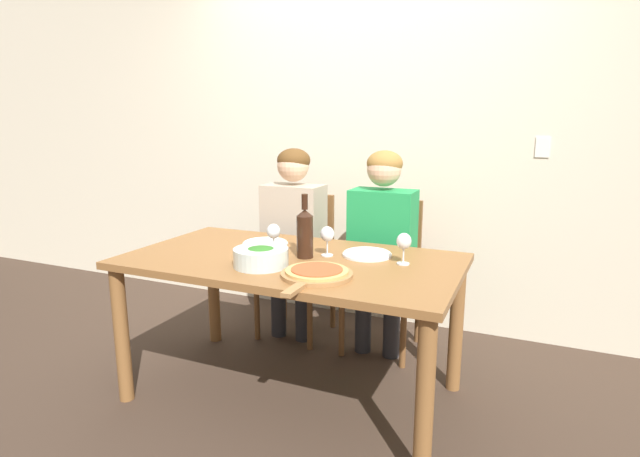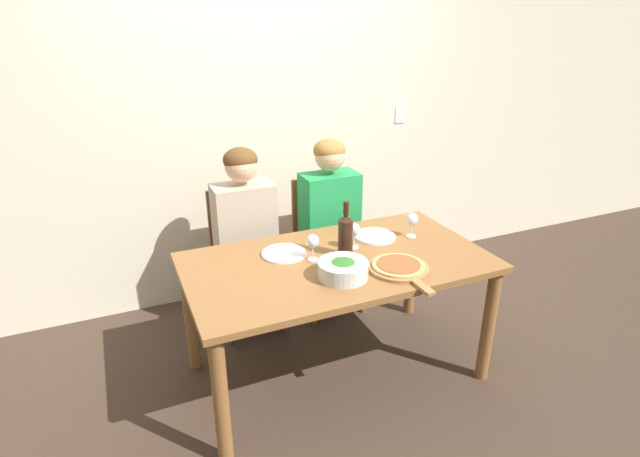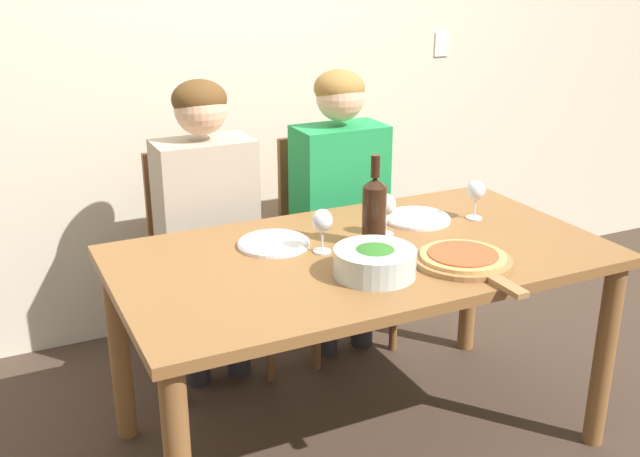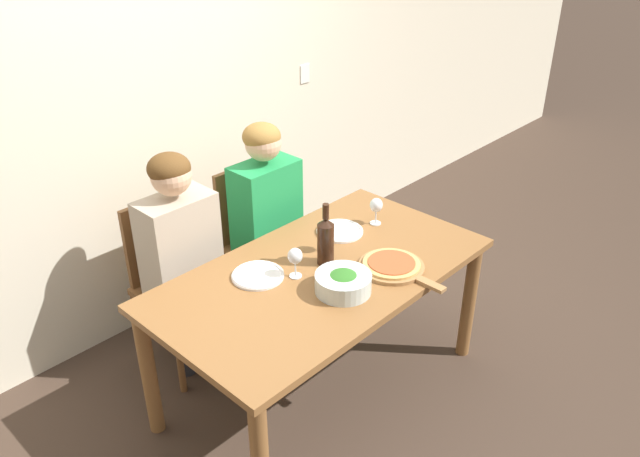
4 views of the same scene
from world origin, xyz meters
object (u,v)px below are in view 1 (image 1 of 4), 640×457
object	(u,v)px
chair_right	(386,268)
wine_glass_centre	(327,235)
chair_left	(300,258)
person_woman	(293,226)
dinner_plate_right	(367,254)
wine_bottle	(305,232)
person_man	(382,234)
dinner_plate_left	(265,243)
broccoli_bowl	(261,257)
wine_glass_left	(274,233)
pizza_on_board	(316,273)
wine_glass_right	(404,243)

from	to	relation	value
chair_right	wine_glass_centre	xyz separation A→B (m)	(-0.11, -0.67, 0.34)
chair_left	person_woman	distance (m)	0.27
wine_glass_centre	chair_right	bearing A→B (deg)	80.33
chair_right	dinner_plate_right	distance (m)	0.65
wine_bottle	wine_glass_centre	bearing A→B (deg)	39.28
person_man	dinner_plate_left	bearing A→B (deg)	-136.24
person_man	broccoli_bowl	size ratio (longest dim) A/B	4.83
wine_glass_left	wine_glass_centre	size ratio (longest dim) A/B	1.00
person_man	pizza_on_board	xyz separation A→B (m)	(-0.02, -0.91, 0.01)
chair_right	wine_glass_left	world-z (taller)	chair_right
person_woman	chair_right	bearing A→B (deg)	10.54
person_man	dinner_plate_right	distance (m)	0.49
broccoli_bowl	wine_glass_centre	size ratio (longest dim) A/B	1.70
broccoli_bowl	dinner_plate_left	world-z (taller)	broccoli_bowl
pizza_on_board	wine_glass_left	distance (m)	0.48
dinner_plate_left	wine_glass_centre	xyz separation A→B (m)	(0.40, -0.07, 0.10)
chair_right	wine_glass_centre	world-z (taller)	chair_right
wine_bottle	wine_glass_centre	xyz separation A→B (m)	(0.09, 0.07, -0.02)
wine_glass_left	wine_bottle	bearing A→B (deg)	-5.87
wine_bottle	wine_glass_left	world-z (taller)	wine_bottle
person_woman	person_man	world-z (taller)	same
chair_right	dinner_plate_right	bearing A→B (deg)	-83.33
person_man	wine_glass_left	bearing A→B (deg)	-122.26
chair_left	dinner_plate_left	world-z (taller)	chair_left
wine_glass_centre	pizza_on_board	bearing A→B (deg)	-75.01
person_woman	wine_bottle	size ratio (longest dim) A/B	3.90
person_man	pizza_on_board	size ratio (longest dim) A/B	2.72
dinner_plate_left	person_man	bearing A→B (deg)	43.76
chair_left	person_man	size ratio (longest dim) A/B	0.75
broccoli_bowl	wine_glass_right	xyz separation A→B (m)	(0.60, 0.30, 0.06)
person_woman	wine_glass_right	size ratio (longest dim) A/B	8.21
person_woman	wine_glass_right	bearing A→B (deg)	-32.90
person_woman	wine_glass_left	distance (m)	0.66
dinner_plate_right	chair_left	bearing A→B (deg)	138.08
pizza_on_board	wine_glass_left	size ratio (longest dim) A/B	3.02
person_man	dinner_plate_right	xyz separation A→B (m)	(0.07, -0.48, 0.00)
chair_left	broccoli_bowl	size ratio (longest dim) A/B	3.60
wine_glass_left	dinner_plate_left	bearing A→B (deg)	134.38
wine_glass_centre	person_woman	bearing A→B (deg)	130.31
wine_glass_right	wine_glass_centre	size ratio (longest dim) A/B	1.00
chair_right	broccoli_bowl	bearing A→B (deg)	-108.59
wine_glass_left	dinner_plate_right	bearing A→B (deg)	16.11
dinner_plate_left	wine_glass_left	size ratio (longest dim) A/B	1.63
person_woman	pizza_on_board	world-z (taller)	person_woman
chair_left	person_man	bearing A→B (deg)	-10.54
wine_bottle	pizza_on_board	distance (m)	0.34
wine_glass_right	broccoli_bowl	bearing A→B (deg)	-153.65
chair_right	wine_glass_right	bearing A→B (deg)	-67.79
pizza_on_board	chair_right	bearing A→B (deg)	88.71
chair_right	wine_glass_left	size ratio (longest dim) A/B	6.13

